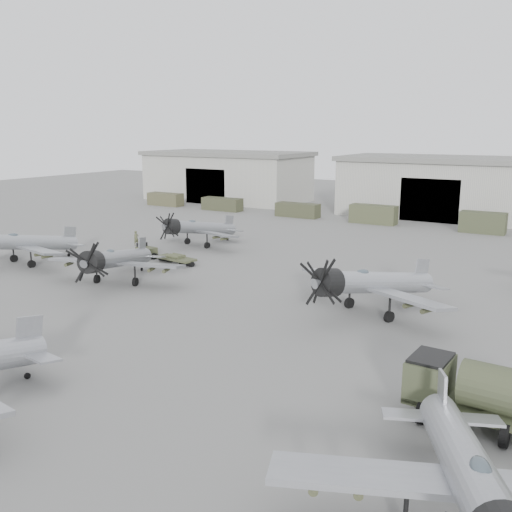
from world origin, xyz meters
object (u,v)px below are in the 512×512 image
Objects in this scene: aircraft_mid_2 at (368,283)px; fuel_tanker at (494,393)px; aircraft_near_2 at (473,481)px; aircraft_mid_0 at (20,243)px; tug_trailer at (157,254)px; aircraft_mid_1 at (114,260)px; ground_crew at (136,238)px; aircraft_far_0 at (196,228)px.

aircraft_mid_2 reaches higher than fuel_tanker.
aircraft_near_2 is 47.36m from aircraft_mid_0.
tug_trailer is (-33.80, 17.75, -1.10)m from fuel_tanker.
aircraft_near_2 is at bearing -44.37° from aircraft_mid_1.
aircraft_mid_0 is 1.55× the size of fuel_tanker.
aircraft_mid_1 is 7.05× the size of ground_crew.
fuel_tanker is (-0.57, 7.97, -0.63)m from aircraft_near_2.
aircraft_mid_2 is 1.65× the size of tug_trailer.
aircraft_mid_0 reaches higher than fuel_tanker.
aircraft_near_2 is 1.62× the size of fuel_tanker.
aircraft_mid_2 reaches higher than aircraft_mid_1.
tug_trailer is (-34.37, 25.71, -1.73)m from aircraft_near_2.
fuel_tanker is at bearing -20.16° from tug_trailer.
aircraft_mid_0 is 1.58× the size of tug_trailer.
aircraft_mid_0 is 12.89m from tug_trailer.
aircraft_mid_1 is 0.96× the size of aircraft_mid_2.
aircraft_mid_1 is 9.62m from tug_trailer.
tug_trailer is 4.48× the size of ground_crew.
fuel_tanker is (34.49, -25.06, -0.37)m from aircraft_far_0.
aircraft_mid_0 is 44.50m from fuel_tanker.
aircraft_mid_2 is at bearing 133.15° from fuel_tanker.
aircraft_near_2 is at bearing -82.57° from fuel_tanker.
aircraft_mid_0 is at bearing 161.03° from aircraft_mid_1.
aircraft_mid_2 reaches higher than tug_trailer.
aircraft_far_0 is 42.63m from fuel_tanker.
aircraft_mid_0 is 1.01× the size of aircraft_mid_1.
tug_trailer is at bearing 155.64° from fuel_tanker.
aircraft_mid_2 is 24.56m from tug_trailer.
ground_crew is at bearing 121.48° from aircraft_near_2.
aircraft_far_0 is 1.50× the size of tug_trailer.
aircraft_far_0 reaches higher than fuel_tanker.
aircraft_mid_0 reaches higher than aircraft_far_0.
aircraft_near_2 is at bearing -29.26° from tug_trailer.
aircraft_mid_1 is at bearing 129.42° from aircraft_near_2.
aircraft_mid_2 is 27.77m from aircraft_far_0.
ground_crew is (-6.57, 4.14, 0.28)m from tug_trailer.
aircraft_mid_0 is (-44.07, 17.36, -0.16)m from aircraft_near_2.
aircraft_mid_2 is 31.98m from ground_crew.
ground_crew is (-30.38, 9.90, -1.45)m from aircraft_mid_2.
aircraft_mid_2 is at bearing -6.05° from tug_trailer.
aircraft_far_0 reaches higher than tug_trailer.
aircraft_near_2 reaches higher than aircraft_mid_2.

